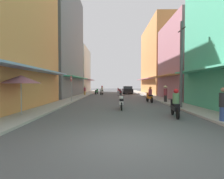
# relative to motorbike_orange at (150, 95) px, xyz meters

# --- Properties ---
(ground_plane) EXTENTS (94.88, 94.88, 0.00)m
(ground_plane) POSITION_rel_motorbike_orange_xyz_m (-3.26, 6.18, -0.70)
(ground_plane) COLOR #4C4C4F
(sidewalk_left) EXTENTS (1.76, 51.13, 0.12)m
(sidewalk_left) POSITION_rel_motorbike_orange_xyz_m (-8.48, 6.18, -0.64)
(sidewalk_left) COLOR #9E9991
(sidewalk_left) RESTS_ON ground
(sidewalk_right) EXTENTS (1.76, 51.13, 0.12)m
(sidewalk_right) POSITION_rel_motorbike_orange_xyz_m (1.96, 6.18, -0.64)
(sidewalk_right) COLOR #ADA89E
(sidewalk_right) RESTS_ON ground
(building_left_mid) EXTENTS (7.05, 13.57, 16.43)m
(building_left_mid) POSITION_rel_motorbike_orange_xyz_m (-12.35, 8.51, 7.51)
(building_left_mid) COLOR slate
(building_left_mid) RESTS_ON ground
(building_left_far) EXTENTS (7.05, 9.33, 9.79)m
(building_left_far) POSITION_rel_motorbike_orange_xyz_m (-12.35, 20.93, 4.19)
(building_left_far) COLOR silver
(building_left_far) RESTS_ON ground
(building_right_mid) EXTENTS (7.05, 8.44, 9.31)m
(building_right_mid) POSITION_rel_motorbike_orange_xyz_m (5.84, 3.52, 3.95)
(building_right_mid) COLOR #B7727F
(building_right_mid) RESTS_ON ground
(building_right_far) EXTENTS (7.05, 13.81, 12.94)m
(building_right_far) POSITION_rel_motorbike_orange_xyz_m (5.84, 15.35, 5.76)
(building_right_far) COLOR #D88C4C
(building_right_far) RESTS_ON ground
(motorbike_orange) EXTENTS (0.55, 1.81, 1.58)m
(motorbike_orange) POSITION_rel_motorbike_orange_xyz_m (0.00, 0.00, 0.00)
(motorbike_orange) COLOR black
(motorbike_orange) RESTS_ON ground
(motorbike_maroon) EXTENTS (0.55, 1.81, 0.96)m
(motorbike_maroon) POSITION_rel_motorbike_orange_xyz_m (-2.40, 11.38, -0.20)
(motorbike_maroon) COLOR black
(motorbike_maroon) RESTS_ON ground
(motorbike_black) EXTENTS (0.56, 1.80, 1.58)m
(motorbike_black) POSITION_rel_motorbike_orange_xyz_m (-0.24, -7.49, 0.00)
(motorbike_black) COLOR black
(motorbike_black) RESTS_ON ground
(motorbike_white) EXTENTS (0.55, 1.81, 0.96)m
(motorbike_white) POSITION_rel_motorbike_orange_xyz_m (-3.06, -4.52, -0.20)
(motorbike_white) COLOR black
(motorbike_white) RESTS_ON ground
(motorbike_red) EXTENTS (0.66, 1.77, 0.96)m
(motorbike_red) POSITION_rel_motorbike_orange_xyz_m (-2.42, 20.07, -0.20)
(motorbike_red) COLOR black
(motorbike_red) RESTS_ON ground
(motorbike_silver) EXTENTS (0.60, 1.80, 1.58)m
(motorbike_silver) POSITION_rel_motorbike_orange_xyz_m (-5.56, 11.35, 0.00)
(motorbike_silver) COLOR black
(motorbike_silver) RESTS_ON ground
(motorbike_green) EXTENTS (0.61, 1.79, 0.96)m
(motorbike_green) POSITION_rel_motorbike_orange_xyz_m (-6.64, 13.45, -0.20)
(motorbike_green) COLOR black
(motorbike_green) RESTS_ON ground
(parked_car) EXTENTS (1.78, 4.11, 1.45)m
(parked_car) POSITION_rel_motorbike_orange_xyz_m (-0.95, 14.79, 0.04)
(parked_car) COLOR black
(parked_car) RESTS_ON ground
(pedestrian_foreground) EXTENTS (0.34, 0.34, 1.67)m
(pedestrian_foreground) POSITION_rel_motorbike_orange_xyz_m (1.41, -8.98, 0.13)
(pedestrian_foreground) COLOR #334C8C
(pedestrian_foreground) RESTS_ON ground
(pedestrian_crossing) EXTENTS (0.44, 0.44, 1.69)m
(pedestrian_crossing) POSITION_rel_motorbike_orange_xyz_m (1.41, -0.52, 0.25)
(pedestrian_crossing) COLOR #262628
(pedestrian_crossing) RESTS_ON ground
(pedestrian_far) EXTENTS (0.44, 0.44, 1.62)m
(pedestrian_far) POSITION_rel_motorbike_orange_xyz_m (-8.20, 10.01, 0.21)
(pedestrian_far) COLOR #BF8C3F
(pedestrian_far) RESTS_ON ground
(vendor_umbrella) EXTENTS (2.12, 2.12, 2.31)m
(vendor_umbrella) POSITION_rel_motorbike_orange_xyz_m (-8.75, -7.49, 1.38)
(vendor_umbrella) COLOR #99999E
(vendor_umbrella) RESTS_ON ground
(utility_pole) EXTENTS (0.20, 1.20, 6.39)m
(utility_pole) POSITION_rel_motorbike_orange_xyz_m (1.33, -4.38, 2.56)
(utility_pole) COLOR #4C4C4F
(utility_pole) RESTS_ON ground
(street_sign_no_entry) EXTENTS (0.07, 0.60, 2.65)m
(street_sign_no_entry) POSITION_rel_motorbike_orange_xyz_m (-7.74, -0.40, 1.01)
(street_sign_no_entry) COLOR gray
(street_sign_no_entry) RESTS_ON ground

